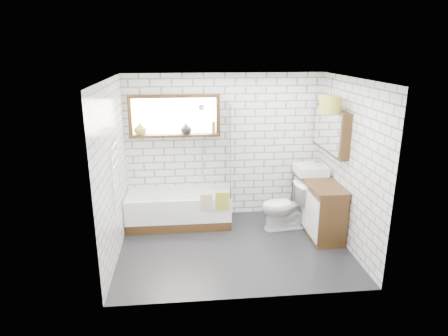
{
  "coord_description": "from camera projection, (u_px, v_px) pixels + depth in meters",
  "views": [
    {
      "loc": [
        -0.7,
        -5.4,
        2.92
      ],
      "look_at": [
        -0.12,
        0.25,
        1.18
      ],
      "focal_mm": 32.0,
      "sensor_mm": 36.0,
      "label": 1
    }
  ],
  "objects": [
    {
      "name": "wall_left",
      "position": [
        112.0,
        172.0,
        5.53
      ],
      "size": [
        0.01,
        2.6,
        2.5
      ],
      "primitive_type": "cube",
      "color": "white",
      "rests_on": "ground"
    },
    {
      "name": "vase_dark",
      "position": [
        186.0,
        129.0,
        6.7
      ],
      "size": [
        0.21,
        0.21,
        0.2
      ],
      "primitive_type": "imported",
      "rotation": [
        0.0,
        0.0,
        0.09
      ],
      "color": "black",
      "rests_on": "window"
    },
    {
      "name": "towel_beige",
      "position": [
        206.0,
        202.0,
        6.38
      ],
      "size": [
        0.2,
        0.05,
        0.26
      ],
      "primitive_type": "cube",
      "color": "tan",
      "rests_on": "bathtub"
    },
    {
      "name": "wall_back",
      "position": [
        225.0,
        146.0,
        6.94
      ],
      "size": [
        3.4,
        0.01,
        2.5
      ],
      "primitive_type": "cube",
      "color": "white",
      "rests_on": "ground"
    },
    {
      "name": "toilet",
      "position": [
        284.0,
        206.0,
        6.58
      ],
      "size": [
        0.52,
        0.81,
        0.78
      ],
      "primitive_type": "imported",
      "rotation": [
        0.0,
        0.0,
        -1.46
      ],
      "color": "white",
      "rests_on": "floor"
    },
    {
      "name": "bottle",
      "position": [
        213.0,
        129.0,
        6.75
      ],
      "size": [
        0.07,
        0.07,
        0.2
      ],
      "primitive_type": "cylinder",
      "rotation": [
        0.0,
        0.0,
        -0.19
      ],
      "color": "olive",
      "rests_on": "window"
    },
    {
      "name": "pendant",
      "position": [
        330.0,
        104.0,
        5.85
      ],
      "size": [
        0.33,
        0.33,
        0.24
      ],
      "primitive_type": "cylinder",
      "color": "olive",
      "rests_on": "ceiling"
    },
    {
      "name": "ceiling",
      "position": [
        235.0,
        78.0,
        5.33
      ],
      "size": [
        3.4,
        2.6,
        0.01
      ],
      "primitive_type": "cube",
      "color": "white",
      "rests_on": "ground"
    },
    {
      "name": "vase_olive",
      "position": [
        140.0,
        130.0,
        6.63
      ],
      "size": [
        0.28,
        0.28,
        0.22
      ],
      "primitive_type": "imported",
      "rotation": [
        0.0,
        0.0,
        -0.4
      ],
      "color": "olive",
      "rests_on": "window"
    },
    {
      "name": "floor",
      "position": [
        234.0,
        247.0,
        6.06
      ],
      "size": [
        3.4,
        2.6,
        0.01
      ],
      "primitive_type": "cube",
      "color": "black",
      "rests_on": "ground"
    },
    {
      "name": "window",
      "position": [
        174.0,
        116.0,
        6.65
      ],
      "size": [
        1.52,
        0.16,
        0.68
      ],
      "primitive_type": "cube",
      "color": "black",
      "rests_on": "wall_back"
    },
    {
      "name": "wall_front",
      "position": [
        249.0,
        202.0,
        4.45
      ],
      "size": [
        3.4,
        0.01,
        2.5
      ],
      "primitive_type": "cube",
      "color": "white",
      "rests_on": "ground"
    },
    {
      "name": "tap",
      "position": [
        320.0,
        166.0,
        6.67
      ],
      "size": [
        0.04,
        0.04,
        0.16
      ],
      "primitive_type": "cylinder",
      "rotation": [
        0.0,
        0.0,
        0.28
      ],
      "color": "silver",
      "rests_on": "vanity"
    },
    {
      "name": "shower_screen",
      "position": [
        228.0,
        148.0,
        6.56
      ],
      "size": [
        0.02,
        0.72,
        1.5
      ],
      "primitive_type": "cube",
      "color": "white",
      "rests_on": "bathtub"
    },
    {
      "name": "towel_green",
      "position": [
        222.0,
        201.0,
        6.41
      ],
      "size": [
        0.22,
        0.06,
        0.3
      ],
      "primitive_type": "cube",
      "color": "olive",
      "rests_on": "bathtub"
    },
    {
      "name": "vanity",
      "position": [
        317.0,
        203.0,
        6.58
      ],
      "size": [
        0.49,
        1.52,
        0.87
      ],
      "primitive_type": "cube",
      "color": "black",
      "rests_on": "floor"
    },
    {
      "name": "mirror_cabinet",
      "position": [
        331.0,
        130.0,
        6.31
      ],
      "size": [
        0.16,
        1.2,
        0.7
      ],
      "primitive_type": "cube",
      "color": "black",
      "rests_on": "wall_right"
    },
    {
      "name": "shower_riser",
      "position": [
        202.0,
        142.0,
        6.83
      ],
      "size": [
        0.02,
        0.02,
        1.3
      ],
      "primitive_type": "cylinder",
      "color": "silver",
      "rests_on": "wall_back"
    },
    {
      "name": "towel_radiator",
      "position": [
        116.0,
        175.0,
        5.55
      ],
      "size": [
        0.06,
        0.52,
        1.0
      ],
      "primitive_type": "cube",
      "color": "white",
      "rests_on": "wall_left"
    },
    {
      "name": "bathtub",
      "position": [
        179.0,
        208.0,
        6.77
      ],
      "size": [
        1.72,
        0.76,
        0.56
      ],
      "primitive_type": "cube",
      "color": "white",
      "rests_on": "floor"
    },
    {
      "name": "basin",
      "position": [
        311.0,
        170.0,
        6.67
      ],
      "size": [
        0.51,
        0.45,
        0.15
      ],
      "primitive_type": "cube",
      "color": "white",
      "rests_on": "vanity"
    },
    {
      "name": "wall_right",
      "position": [
        349.0,
        165.0,
        5.86
      ],
      "size": [
        0.01,
        2.6,
        2.5
      ],
      "primitive_type": "cube",
      "color": "white",
      "rests_on": "ground"
    }
  ]
}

